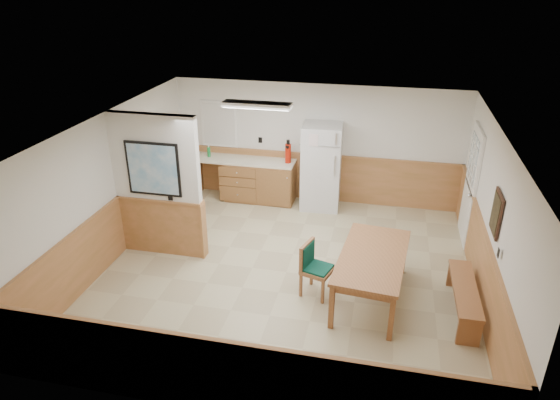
% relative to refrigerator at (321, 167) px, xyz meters
% --- Properties ---
extents(ground, '(6.00, 6.00, 0.00)m').
position_rel_refrigerator_xyz_m(ground, '(-0.17, -2.63, -0.89)').
color(ground, '#C3B78C').
rests_on(ground, ground).
extents(ceiling, '(6.00, 6.00, 0.02)m').
position_rel_refrigerator_xyz_m(ceiling, '(-0.17, -2.63, 1.61)').
color(ceiling, white).
rests_on(ceiling, back_wall).
extents(back_wall, '(6.00, 0.02, 2.50)m').
position_rel_refrigerator_xyz_m(back_wall, '(-0.17, 0.37, 0.36)').
color(back_wall, white).
rests_on(back_wall, ground).
extents(right_wall, '(0.02, 6.00, 2.50)m').
position_rel_refrigerator_xyz_m(right_wall, '(2.83, -2.63, 0.36)').
color(right_wall, white).
rests_on(right_wall, ground).
extents(left_wall, '(0.02, 6.00, 2.50)m').
position_rel_refrigerator_xyz_m(left_wall, '(-3.17, -2.63, 0.36)').
color(left_wall, white).
rests_on(left_wall, ground).
extents(wainscot_back, '(6.00, 0.04, 1.00)m').
position_rel_refrigerator_xyz_m(wainscot_back, '(-0.17, 0.35, -0.39)').
color(wainscot_back, '#BE7A4C').
rests_on(wainscot_back, ground).
extents(wainscot_right, '(0.04, 6.00, 1.00)m').
position_rel_refrigerator_xyz_m(wainscot_right, '(2.81, -2.63, -0.39)').
color(wainscot_right, '#BE7A4C').
rests_on(wainscot_right, ground).
extents(wainscot_left, '(0.04, 6.00, 1.00)m').
position_rel_refrigerator_xyz_m(wainscot_left, '(-3.15, -2.63, -0.39)').
color(wainscot_left, '#BE7A4C').
rests_on(wainscot_left, ground).
extents(partition_wall, '(1.50, 0.20, 2.50)m').
position_rel_refrigerator_xyz_m(partition_wall, '(-2.42, -2.43, 0.34)').
color(partition_wall, white).
rests_on(partition_wall, ground).
extents(kitchen_counter, '(2.20, 0.61, 1.00)m').
position_rel_refrigerator_xyz_m(kitchen_counter, '(-1.38, 0.05, -0.43)').
color(kitchen_counter, brown).
rests_on(kitchen_counter, ground).
extents(exterior_door, '(0.07, 1.02, 2.15)m').
position_rel_refrigerator_xyz_m(exterior_door, '(2.79, -0.73, 0.16)').
color(exterior_door, white).
rests_on(exterior_door, ground).
extents(kitchen_window, '(0.80, 0.04, 1.00)m').
position_rel_refrigerator_xyz_m(kitchen_window, '(-2.27, 0.35, 0.66)').
color(kitchen_window, white).
rests_on(kitchen_window, back_wall).
extents(wall_painting, '(0.04, 0.50, 0.60)m').
position_rel_refrigerator_xyz_m(wall_painting, '(2.79, -2.93, 0.66)').
color(wall_painting, '#382116').
rests_on(wall_painting, right_wall).
extents(fluorescent_fixture, '(1.20, 0.30, 0.09)m').
position_rel_refrigerator_xyz_m(fluorescent_fixture, '(-0.97, -1.33, 1.56)').
color(fluorescent_fixture, white).
rests_on(fluorescent_fixture, ceiling).
extents(refrigerator, '(0.82, 0.74, 1.78)m').
position_rel_refrigerator_xyz_m(refrigerator, '(0.00, 0.00, 0.00)').
color(refrigerator, silver).
rests_on(refrigerator, ground).
extents(dining_table, '(1.11, 1.95, 0.75)m').
position_rel_refrigerator_xyz_m(dining_table, '(1.21, -3.04, -0.23)').
color(dining_table, '#AC6E3F').
rests_on(dining_table, ground).
extents(dining_bench, '(0.34, 1.49, 0.45)m').
position_rel_refrigerator_xyz_m(dining_bench, '(2.54, -3.13, -0.55)').
color(dining_bench, '#AC6E3F').
rests_on(dining_bench, ground).
extents(dining_chair, '(0.68, 0.55, 0.85)m').
position_rel_refrigerator_xyz_m(dining_chair, '(0.32, -3.08, -0.39)').
color(dining_chair, '#AC6E3F').
rests_on(dining_chair, ground).
extents(fire_extinguisher, '(0.13, 0.13, 0.49)m').
position_rel_refrigerator_xyz_m(fire_extinguisher, '(-0.71, 0.07, 0.23)').
color(fire_extinguisher, '#BA1B09').
rests_on(fire_extinguisher, kitchen_counter).
extents(soap_bottle, '(0.08, 0.08, 0.21)m').
position_rel_refrigerator_xyz_m(soap_bottle, '(-2.44, 0.07, 0.12)').
color(soap_bottle, '#1A9440').
rests_on(soap_bottle, kitchen_counter).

